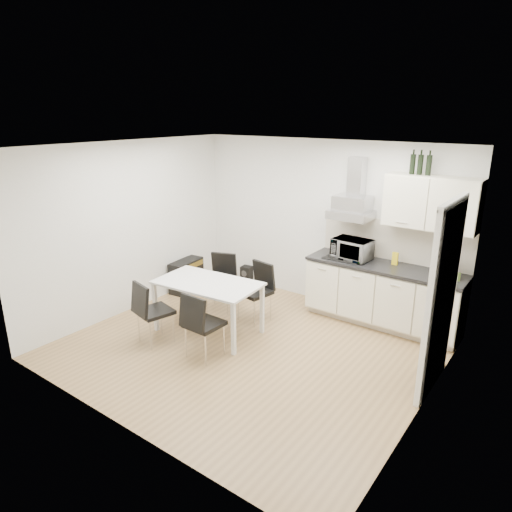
{
  "coord_description": "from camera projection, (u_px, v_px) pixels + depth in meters",
  "views": [
    {
      "loc": [
        3.27,
        -4.3,
        3.01
      ],
      "look_at": [
        -0.24,
        0.51,
        1.1
      ],
      "focal_mm": 32.0,
      "sensor_mm": 36.0,
      "label": 1
    }
  ],
  "objects": [
    {
      "name": "ceiling",
      "position": [
        247.0,
        147.0,
        5.27
      ],
      "size": [
        4.5,
        4.5,
        0.0
      ],
      "primitive_type": "plane",
      "color": "white",
      "rests_on": "wall_back"
    },
    {
      "name": "wall_front",
      "position": [
        114.0,
        308.0,
        4.12
      ],
      "size": [
        4.5,
        0.1,
        2.6
      ],
      "primitive_type": "cube",
      "color": "silver",
      "rests_on": "ground"
    },
    {
      "name": "dining_table",
      "position": [
        208.0,
        287.0,
        6.3
      ],
      "size": [
        1.49,
        0.94,
        0.75
      ],
      "rotation": [
        0.0,
        0.0,
        0.09
      ],
      "color": "white",
      "rests_on": "ground"
    },
    {
      "name": "guitar_amp",
      "position": [
        186.0,
        275.0,
        7.92
      ],
      "size": [
        0.35,
        0.68,
        0.54
      ],
      "rotation": [
        0.0,
        0.0,
        0.11
      ],
      "color": "black",
      "rests_on": "ground"
    },
    {
      "name": "wall_back",
      "position": [
        324.0,
        224.0,
        7.2
      ],
      "size": [
        4.5,
        0.1,
        2.6
      ],
      "primitive_type": "cube",
      "color": "silver",
      "rests_on": "ground"
    },
    {
      "name": "chair_near_right",
      "position": [
        204.0,
        325.0,
        5.72
      ],
      "size": [
        0.45,
        0.51,
        0.88
      ],
      "primitive_type": null,
      "rotation": [
        0.0,
        0.0,
        -0.02
      ],
      "color": "black",
      "rests_on": "ground"
    },
    {
      "name": "ground",
      "position": [
        248.0,
        347.0,
        6.06
      ],
      "size": [
        4.5,
        4.5,
        0.0
      ],
      "primitive_type": "plane",
      "color": "#A28050",
      "rests_on": "ground"
    },
    {
      "name": "wall_left",
      "position": [
        130.0,
        228.0,
        6.93
      ],
      "size": [
        0.1,
        4.0,
        2.6
      ],
      "primitive_type": "cube",
      "color": "silver",
      "rests_on": "ground"
    },
    {
      "name": "chair_near_left",
      "position": [
        155.0,
        312.0,
        6.08
      ],
      "size": [
        0.55,
        0.59,
        0.88
      ],
      "primitive_type": null,
      "rotation": [
        0.0,
        0.0,
        -0.24
      ],
      "color": "black",
      "rests_on": "ground"
    },
    {
      "name": "doorway",
      "position": [
        441.0,
        300.0,
        4.92
      ],
      "size": [
        0.08,
        1.04,
        2.1
      ],
      "primitive_type": "cube",
      "color": "white",
      "rests_on": "ground"
    },
    {
      "name": "kitchenette",
      "position": [
        388.0,
        271.0,
        6.47
      ],
      "size": [
        2.22,
        0.64,
        2.52
      ],
      "color": "beige",
      "rests_on": "ground"
    },
    {
      "name": "chair_far_right",
      "position": [
        254.0,
        293.0,
        6.71
      ],
      "size": [
        0.51,
        0.56,
        0.88
      ],
      "primitive_type": null,
      "rotation": [
        0.0,
        0.0,
        2.98
      ],
      "color": "black",
      "rests_on": "ground"
    },
    {
      "name": "floor_speaker",
      "position": [
        247.0,
        274.0,
        8.3
      ],
      "size": [
        0.2,
        0.19,
        0.31
      ],
      "primitive_type": "cube",
      "rotation": [
        0.0,
        0.0,
        0.12
      ],
      "color": "black",
      "rests_on": "ground"
    },
    {
      "name": "wall_right",
      "position": [
        433.0,
        296.0,
        4.4
      ],
      "size": [
        0.1,
        4.0,
        2.6
      ],
      "primitive_type": "cube",
      "color": "silver",
      "rests_on": "ground"
    },
    {
      "name": "chair_far_left",
      "position": [
        220.0,
        283.0,
        7.09
      ],
      "size": [
        0.59,
        0.62,
        0.88
      ],
      "primitive_type": null,
      "rotation": [
        0.0,
        0.0,
        3.51
      ],
      "color": "black",
      "rests_on": "ground"
    }
  ]
}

